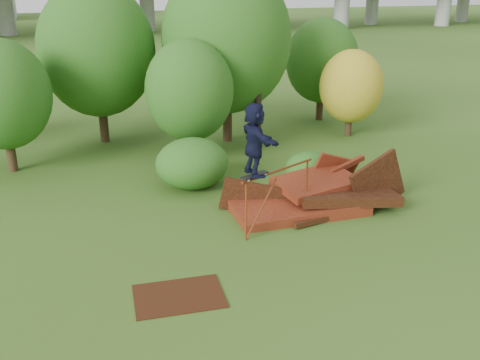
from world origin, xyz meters
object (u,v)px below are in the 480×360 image
object	(u,v)px
skater	(255,139)
utility_pole	(259,12)
scrap_pile	(314,196)
flat_plate	(179,296)

from	to	relation	value
skater	utility_pole	bearing A→B (deg)	-25.34
scrap_pile	skater	distance (m)	3.75
scrap_pile	flat_plate	size ratio (longest dim) A/B	3.02
scrap_pile	flat_plate	world-z (taller)	scrap_pile
scrap_pile	skater	xyz separation A→B (m)	(-2.52, -1.32, 2.44)
skater	flat_plate	bearing A→B (deg)	126.84
scrap_pile	skater	world-z (taller)	skater
skater	flat_plate	xyz separation A→B (m)	(-2.67, -2.21, -2.78)
utility_pole	skater	bearing A→B (deg)	-112.57
skater	utility_pole	xyz separation A→B (m)	(3.11, 7.48, 2.70)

